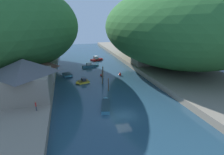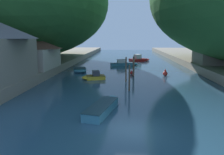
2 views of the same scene
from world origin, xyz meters
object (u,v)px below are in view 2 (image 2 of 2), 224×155
at_px(right_bank_cottage, 213,52).
at_px(boat_cabin_cruiser, 93,77).
at_px(boat_yellow_tender, 140,59).
at_px(boathouse_shed, 33,52).
at_px(boat_far_right_bank, 80,70).
at_px(channel_buoy_far, 165,73).
at_px(channel_buoy_near, 132,73).
at_px(boat_mid_channel, 105,106).
at_px(boat_small_dinghy, 124,64).

distance_m(right_bank_cottage, boat_cabin_cruiser, 23.30).
xyz_separation_m(right_bank_cottage, boat_yellow_tender, (-12.42, 15.54, -2.91)).
xyz_separation_m(boathouse_shed, boat_far_right_bank, (6.40, 4.84, -3.56)).
bearing_deg(channel_buoy_far, boat_far_right_bank, 167.10).
height_order(boat_cabin_cruiser, channel_buoy_near, boat_cabin_cruiser).
bearing_deg(boat_mid_channel, boat_small_dinghy, 100.12).
relative_size(boat_mid_channel, boat_cabin_cruiser, 1.71).
distance_m(boat_small_dinghy, channel_buoy_near, 11.37).
bearing_deg(boat_mid_channel, boat_yellow_tender, 95.13).
bearing_deg(right_bank_cottage, boat_cabin_cruiser, -155.51).
relative_size(boat_yellow_tender, boat_far_right_bank, 1.32).
height_order(boat_cabin_cruiser, channel_buoy_far, boat_cabin_cruiser).
bearing_deg(boathouse_shed, boat_small_dinghy, 43.62).
relative_size(boathouse_shed, boat_small_dinghy, 1.45).
height_order(boat_yellow_tender, channel_buoy_far, boat_yellow_tender).
distance_m(boat_small_dinghy, boat_cabin_cruiser, 16.36).
height_order(boathouse_shed, channel_buoy_far, boathouse_shed).
height_order(boat_mid_channel, boat_small_dinghy, boat_small_dinghy).
relative_size(boat_small_dinghy, channel_buoy_far, 5.41).
height_order(boathouse_shed, boat_yellow_tender, boathouse_shed).
relative_size(boat_small_dinghy, boat_cabin_cruiser, 1.64).
bearing_deg(boat_far_right_bank, channel_buoy_far, 151.93).
distance_m(boat_cabin_cruiser, channel_buoy_far, 11.79).
xyz_separation_m(right_bank_cottage, boat_cabin_cruiser, (-21.02, -9.58, -3.07)).
bearing_deg(boat_cabin_cruiser, channel_buoy_near, -68.19).
height_order(boathouse_shed, right_bank_cottage, boathouse_shed).
distance_m(boathouse_shed, boat_cabin_cruiser, 10.63).
height_order(channel_buoy_near, channel_buoy_far, channel_buoy_far).
bearing_deg(boat_small_dinghy, boat_mid_channel, -17.48).
bearing_deg(boat_mid_channel, boathouse_shed, 142.46).
relative_size(boat_mid_channel, boat_yellow_tender, 1.12).
height_order(boat_far_right_bank, channel_buoy_far, channel_buoy_far).
bearing_deg(boat_yellow_tender, channel_buoy_far, -18.78).
xyz_separation_m(right_bank_cottage, channel_buoy_far, (-9.71, -6.25, -3.00)).
relative_size(boat_yellow_tender, channel_buoy_near, 7.41).
distance_m(right_bank_cottage, boat_yellow_tender, 20.10).
relative_size(boat_far_right_bank, boat_cabin_cruiser, 1.16).
bearing_deg(channel_buoy_far, right_bank_cottage, 32.77).
relative_size(boat_mid_channel, channel_buoy_far, 5.65).
height_order(right_bank_cottage, channel_buoy_near, right_bank_cottage).
bearing_deg(boathouse_shed, boat_yellow_tender, 51.55).
relative_size(boat_cabin_cruiser, channel_buoy_near, 4.84).
distance_m(right_bank_cottage, channel_buoy_near, 16.31).
relative_size(boat_mid_channel, channel_buoy_near, 8.28).
xyz_separation_m(right_bank_cottage, boat_small_dinghy, (-16.38, 6.11, -2.99)).
bearing_deg(boat_small_dinghy, channel_buoy_far, 14.01).
relative_size(boat_small_dinghy, boat_yellow_tender, 1.07).
bearing_deg(boat_cabin_cruiser, right_bank_cottage, -80.43).
bearing_deg(channel_buoy_far, boathouse_shed, -176.06).
bearing_deg(right_bank_cottage, boat_small_dinghy, 159.54).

